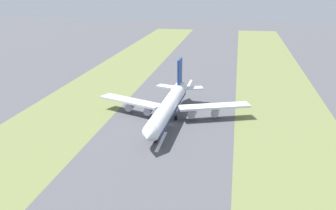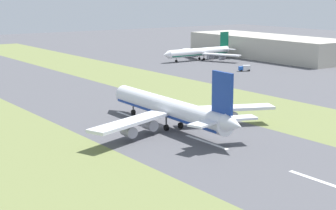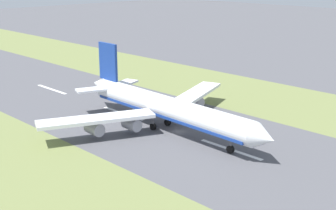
# 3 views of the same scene
# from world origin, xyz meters

# --- Properties ---
(ground_plane) EXTENTS (800.00, 800.00, 0.00)m
(ground_plane) POSITION_xyz_m (0.00, 0.00, 0.00)
(ground_plane) COLOR #4C4C51
(grass_median_west) EXTENTS (40.00, 600.00, 0.01)m
(grass_median_west) POSITION_xyz_m (-45.00, 0.00, 0.00)
(grass_median_west) COLOR olive
(grass_median_west) RESTS_ON ground
(grass_median_east) EXTENTS (40.00, 600.00, 0.01)m
(grass_median_east) POSITION_xyz_m (45.00, 0.00, 0.00)
(grass_median_east) COLOR olive
(grass_median_east) RESTS_ON ground
(centreline_dash_near) EXTENTS (1.20, 18.00, 0.01)m
(centreline_dash_near) POSITION_xyz_m (0.00, -62.57, 0.01)
(centreline_dash_near) COLOR silver
(centreline_dash_near) RESTS_ON ground
(centreline_dash_mid) EXTENTS (1.20, 18.00, 0.01)m
(centreline_dash_mid) POSITION_xyz_m (0.00, -22.57, 0.01)
(centreline_dash_mid) COLOR silver
(centreline_dash_mid) RESTS_ON ground
(centreline_dash_far) EXTENTS (1.20, 18.00, 0.01)m
(centreline_dash_far) POSITION_xyz_m (0.00, 17.43, 0.01)
(centreline_dash_far) COLOR silver
(centreline_dash_far) RESTS_ON ground
(airplane_main_jet) EXTENTS (64.11, 67.13, 20.20)m
(airplane_main_jet) POSITION_xyz_m (1.08, -4.48, 6.02)
(airplane_main_jet) COLOR silver
(airplane_main_jet) RESTS_ON ground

